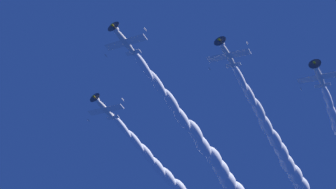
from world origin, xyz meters
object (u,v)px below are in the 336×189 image
airplane_lead (124,40)px  airplane_slot_tail (319,75)px  airplane_right_wingman (104,108)px  airplane_left_wingman (227,54)px

airplane_lead → airplane_slot_tail: 39.77m
airplane_lead → airplane_right_wingman: 18.95m
airplane_lead → airplane_right_wingman: (-13.84, 12.87, 1.44)m
airplane_right_wingman → airplane_slot_tail: bearing=18.5°
airplane_left_wingman → airplane_slot_tail: bearing=44.8°
airplane_left_wingman → airplane_right_wingman: size_ratio=0.98×
airplane_left_wingman → airplane_right_wingman: 28.84m
airplane_right_wingman → airplane_slot_tail: 45.14m
airplane_lead → airplane_left_wingman: (15.00, 13.34, 1.63)m
airplane_left_wingman → airplane_right_wingman: bearing=-179.1°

